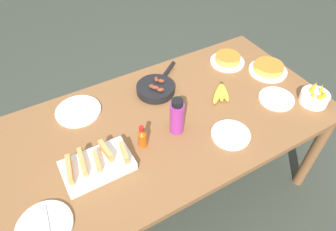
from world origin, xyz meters
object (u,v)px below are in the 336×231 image
Objects in this scene: frittata_plate_side at (268,69)px; hot_sauce_bottle at (142,137)px; fruit_bowl_mango at (315,97)px; banana_bunch at (221,92)px; melon_tray at (97,165)px; empty_plate_far_right at (78,111)px; water_bottle at (177,117)px; frittata_plate_center at (228,60)px; empty_plate_far_left at (231,135)px; empty_plate_near_front at (44,227)px; empty_plate_mid_edge at (276,99)px; skillet at (156,88)px.

frittata_plate_side is 1.01m from hot_sauce_bottle.
fruit_bowl_mango is (0.03, -0.36, 0.01)m from frittata_plate_side.
fruit_bowl_mango reaches higher than banana_bunch.
banana_bunch is at bearing 9.32° from melon_tray.
melon_tray is (-0.85, -0.14, 0.01)m from banana_bunch.
melon_tray is 1.28× the size of empty_plate_far_right.
banana_bunch is at bearing 16.44° from water_bottle.
melon_tray is at bearing -160.49° from frittata_plate_center.
banana_bunch is at bearing 62.35° from empty_plate_far_left.
banana_bunch is 1.19m from empty_plate_near_front.
banana_bunch is 0.34m from frittata_plate_center.
empty_plate_near_front is (-1.15, -0.31, -0.01)m from banana_bunch.
empty_plate_far_right is at bearing 168.02° from frittata_plate_side.
banana_bunch is 0.41m from frittata_plate_side.
banana_bunch reaches higher than empty_plate_far_left.
empty_plate_mid_edge is 0.22m from fruit_bowl_mango.
melon_tray is 0.47m from water_bottle.
empty_plate_far_left is (0.69, -0.15, -0.02)m from melon_tray.
banana_bunch is 0.75× the size of empty_plate_near_front.
melon_tray is at bearing -174.42° from hot_sauce_bottle.
frittata_plate_side is at bearing -51.07° from skillet.
water_bottle is 0.21m from hot_sauce_bottle.
banana_bunch is at bearing 15.06° from empty_plate_near_front.
empty_plate_far_left is at bearing 176.71° from fruit_bowl_mango.
empty_plate_far_left is 1.00× the size of empty_plate_mid_edge.
empty_plate_far_right is (0.34, 0.60, -0.00)m from empty_plate_near_front.
melon_tray is at bearing 29.54° from empty_plate_near_front.
skillet is 0.77m from frittata_plate_side.
empty_plate_mid_edge is at bearing -72.31° from skillet.
hot_sauce_bottle is (-1.03, 0.21, 0.02)m from fruit_bowl_mango.
fruit_bowl_mango is 0.75× the size of water_bottle.
empty_plate_far_left is (-0.39, -0.54, -0.02)m from frittata_plate_center.
skillet reaches higher than empty_plate_mid_edge.
hot_sauce_bottle is at bearing -61.83° from empty_plate_far_right.
hot_sauce_bottle is (0.22, -0.40, 0.05)m from empty_plate_far_right.
skillet reaches higher than frittata_plate_center.
frittata_plate_center is 0.98× the size of empty_plate_near_front.
water_bottle is 1.60× the size of hot_sauce_bottle.
empty_plate_far_left and empty_plate_far_right have the same top height.
frittata_plate_side is at bearing 94.18° from fruit_bowl_mango.
water_bottle is at bearing -135.50° from skillet.
frittata_plate_side reaches higher than empty_plate_near_front.
skillet is (-0.33, 0.22, 0.01)m from banana_bunch.
water_bottle reaches higher than empty_plate_far_left.
empty_plate_far_right is 0.59m from water_bottle.
empty_plate_far_right is 1.18m from empty_plate_mid_edge.
water_bottle reaches higher than empty_plate_mid_edge.
melon_tray is 1.51× the size of water_bottle.
frittata_plate_side is (0.74, -0.19, -0.00)m from skillet.
melon_tray is 1.42× the size of frittata_plate_center.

